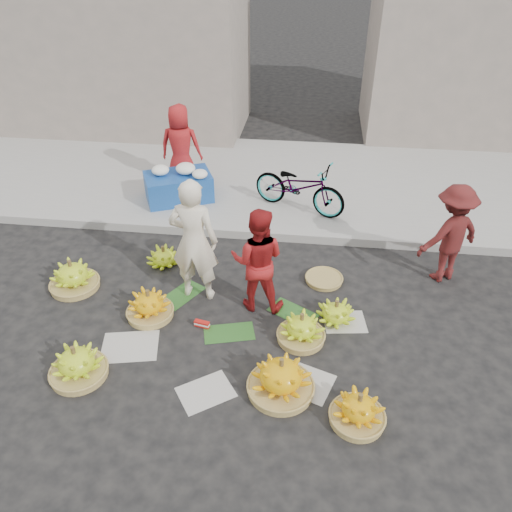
# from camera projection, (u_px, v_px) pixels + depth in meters

# --- Properties ---
(ground) EXTENTS (80.00, 80.00, 0.00)m
(ground) POSITION_uv_depth(u_px,v_px,m) (239.00, 323.00, 6.64)
(ground) COLOR black
(ground) RESTS_ON ground
(curb) EXTENTS (40.00, 0.25, 0.15)m
(curb) POSITION_uv_depth(u_px,v_px,m) (259.00, 233.00, 8.41)
(curb) COLOR #989590
(curb) RESTS_ON ground
(sidewalk) EXTENTS (40.00, 4.00, 0.12)m
(sidewalk) POSITION_uv_depth(u_px,v_px,m) (271.00, 180.00, 10.14)
(sidewalk) COLOR #989590
(sidewalk) RESTS_ON ground
(building_left) EXTENTS (6.00, 3.00, 4.00)m
(building_left) POSITION_uv_depth(u_px,v_px,m) (116.00, 43.00, 11.82)
(building_left) COLOR gray
(building_left) RESTS_ON sidewalk
(building_right) EXTENTS (5.00, 3.00, 5.00)m
(building_right) POSITION_uv_depth(u_px,v_px,m) (489.00, 24.00, 11.09)
(building_right) COLOR gray
(building_right) RESTS_ON sidewalk
(newspaper_scatter) EXTENTS (3.20, 1.80, 0.00)m
(newspaper_scatter) POSITION_uv_depth(u_px,v_px,m) (229.00, 368.00, 5.99)
(newspaper_scatter) COLOR beige
(newspaper_scatter) RESTS_ON ground
(banana_leaves) EXTENTS (2.00, 1.00, 0.00)m
(banana_leaves) POSITION_uv_depth(u_px,v_px,m) (234.00, 313.00, 6.82)
(banana_leaves) COLOR #21541C
(banana_leaves) RESTS_ON ground
(banana_bunch_0) EXTENTS (0.70, 0.70, 0.43)m
(banana_bunch_0) POSITION_uv_depth(u_px,v_px,m) (149.00, 305.00, 6.67)
(banana_bunch_0) COLOR #9F8242
(banana_bunch_0) RESTS_ON ground
(banana_bunch_1) EXTENTS (0.66, 0.66, 0.45)m
(banana_bunch_1) POSITION_uv_depth(u_px,v_px,m) (77.00, 363.00, 5.78)
(banana_bunch_1) COLOR #9F8242
(banana_bunch_1) RESTS_ON ground
(banana_bunch_2) EXTENTS (0.87, 0.87, 0.50)m
(banana_bunch_2) POSITION_uv_depth(u_px,v_px,m) (281.00, 377.00, 5.58)
(banana_bunch_2) COLOR #9F8242
(banana_bunch_2) RESTS_ON ground
(banana_bunch_3) EXTENTS (0.59, 0.59, 0.42)m
(banana_bunch_3) POSITION_uv_depth(u_px,v_px,m) (358.00, 410.00, 5.26)
(banana_bunch_3) COLOR #9F8242
(banana_bunch_3) RESTS_ON ground
(banana_bunch_4) EXTENTS (0.66, 0.66, 0.42)m
(banana_bunch_4) POSITION_uv_depth(u_px,v_px,m) (301.00, 329.00, 6.29)
(banana_bunch_4) COLOR #9F8242
(banana_bunch_4) RESTS_ON ground
(banana_bunch_5) EXTENTS (0.63, 0.63, 0.33)m
(banana_bunch_5) POSITION_uv_depth(u_px,v_px,m) (336.00, 312.00, 6.62)
(banana_bunch_5) COLOR #9CCA1C
(banana_bunch_5) RESTS_ON ground
(banana_bunch_6) EXTENTS (0.72, 0.72, 0.47)m
(banana_bunch_6) POSITION_uv_depth(u_px,v_px,m) (73.00, 276.00, 7.18)
(banana_bunch_6) COLOR #9F8242
(banana_bunch_6) RESTS_ON ground
(banana_bunch_7) EXTENTS (0.59, 0.59, 0.32)m
(banana_bunch_7) POSITION_uv_depth(u_px,v_px,m) (164.00, 257.00, 7.70)
(banana_bunch_7) COLOR #9CCA1C
(banana_bunch_7) RESTS_ON ground
(basket_spare) EXTENTS (0.64, 0.64, 0.06)m
(basket_spare) POSITION_uv_depth(u_px,v_px,m) (324.00, 279.00, 7.40)
(basket_spare) COLOR #9F8242
(basket_spare) RESTS_ON ground
(incense_stack) EXTENTS (0.21, 0.11, 0.08)m
(incense_stack) POSITION_uv_depth(u_px,v_px,m) (202.00, 324.00, 6.56)
(incense_stack) COLOR red
(incense_stack) RESTS_ON ground
(vendor_cream) EXTENTS (0.68, 0.46, 1.80)m
(vendor_cream) POSITION_uv_depth(u_px,v_px,m) (194.00, 241.00, 6.65)
(vendor_cream) COLOR white
(vendor_cream) RESTS_ON ground
(vendor_red) EXTENTS (0.75, 0.59, 1.50)m
(vendor_red) POSITION_uv_depth(u_px,v_px,m) (258.00, 260.00, 6.54)
(vendor_red) COLOR red
(vendor_red) RESTS_ON ground
(man_striped) EXTENTS (1.13, 0.97, 1.51)m
(man_striped) POSITION_uv_depth(u_px,v_px,m) (451.00, 234.00, 7.08)
(man_striped) COLOR maroon
(man_striped) RESTS_ON ground
(flower_table) EXTENTS (1.38, 1.16, 0.69)m
(flower_table) POSITION_uv_depth(u_px,v_px,m) (179.00, 185.00, 9.16)
(flower_table) COLOR #164391
(flower_table) RESTS_ON sidewalk
(grey_bucket) EXTENTS (0.30, 0.30, 0.34)m
(grey_bucket) POSITION_uv_depth(u_px,v_px,m) (154.00, 187.00, 9.34)
(grey_bucket) COLOR gray
(grey_bucket) RESTS_ON sidewalk
(flower_vendor) EXTENTS (0.79, 0.53, 1.58)m
(flower_vendor) POSITION_uv_depth(u_px,v_px,m) (181.00, 147.00, 9.36)
(flower_vendor) COLOR red
(flower_vendor) RESTS_ON sidewalk
(bicycle) EXTENTS (1.22, 1.82, 0.91)m
(bicycle) POSITION_uv_depth(u_px,v_px,m) (299.00, 186.00, 8.73)
(bicycle) COLOR gray
(bicycle) RESTS_ON sidewalk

